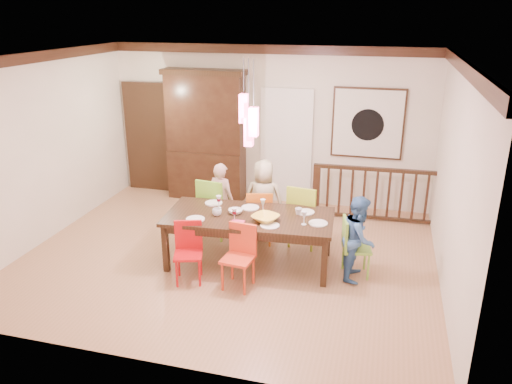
% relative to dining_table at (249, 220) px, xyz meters
% --- Properties ---
extents(floor, '(6.00, 6.00, 0.00)m').
position_rel_dining_table_xyz_m(floor, '(-0.36, 0.12, -0.68)').
color(floor, '#AD7C53').
rests_on(floor, ground).
extents(ceiling, '(6.00, 6.00, 0.00)m').
position_rel_dining_table_xyz_m(ceiling, '(-0.36, 0.12, 2.22)').
color(ceiling, white).
rests_on(ceiling, wall_back).
extents(wall_back, '(6.00, 0.00, 6.00)m').
position_rel_dining_table_xyz_m(wall_back, '(-0.36, 2.62, 0.77)').
color(wall_back, beige).
rests_on(wall_back, floor).
extents(wall_left, '(0.00, 5.00, 5.00)m').
position_rel_dining_table_xyz_m(wall_left, '(-3.36, 0.12, 0.77)').
color(wall_left, beige).
rests_on(wall_left, floor).
extents(wall_right, '(0.00, 5.00, 5.00)m').
position_rel_dining_table_xyz_m(wall_right, '(2.64, 0.12, 0.77)').
color(wall_right, beige).
rests_on(wall_right, floor).
extents(crown_molding, '(6.00, 5.00, 0.16)m').
position_rel_dining_table_xyz_m(crown_molding, '(-0.36, 0.12, 2.14)').
color(crown_molding, black).
rests_on(crown_molding, wall_back).
extents(panel_door, '(1.04, 0.07, 2.24)m').
position_rel_dining_table_xyz_m(panel_door, '(-2.76, 2.57, 0.37)').
color(panel_door, black).
rests_on(panel_door, wall_back).
extents(white_doorway, '(0.97, 0.05, 2.22)m').
position_rel_dining_table_xyz_m(white_doorway, '(-0.01, 2.59, 0.37)').
color(white_doorway, silver).
rests_on(white_doorway, wall_back).
extents(painting, '(1.25, 0.06, 1.25)m').
position_rel_dining_table_xyz_m(painting, '(1.44, 2.59, 0.92)').
color(painting, black).
rests_on(painting, wall_back).
extents(pendant_cluster, '(0.27, 0.21, 1.14)m').
position_rel_dining_table_xyz_m(pendant_cluster, '(0.00, -0.00, 1.43)').
color(pendant_cluster, '#FF4C7F').
rests_on(pendant_cluster, ceiling).
extents(dining_table, '(2.43, 1.24, 0.75)m').
position_rel_dining_table_xyz_m(dining_table, '(0.00, 0.00, 0.00)').
color(dining_table, black).
rests_on(dining_table, floor).
extents(chair_far_left, '(0.51, 0.51, 1.00)m').
position_rel_dining_table_xyz_m(chair_far_left, '(-0.78, 0.76, -0.10)').
color(chair_far_left, '#7AC531').
rests_on(chair_far_left, floor).
extents(chair_far_mid, '(0.49, 0.49, 0.88)m').
position_rel_dining_table_xyz_m(chair_far_mid, '(-0.03, 0.71, -0.17)').
color(chair_far_mid, '#BE5611').
rests_on(chair_far_mid, floor).
extents(chair_far_right, '(0.52, 0.52, 1.01)m').
position_rel_dining_table_xyz_m(chair_far_right, '(0.67, 0.80, -0.10)').
color(chair_far_right, '#96AD25').
rests_on(chair_far_right, floor).
extents(chair_near_left, '(0.47, 0.47, 0.82)m').
position_rel_dining_table_xyz_m(chair_near_left, '(-0.65, -0.71, -0.20)').
color(chair_near_left, red).
rests_on(chair_near_left, floor).
extents(chair_near_mid, '(0.43, 0.43, 0.85)m').
position_rel_dining_table_xyz_m(chair_near_mid, '(0.04, -0.69, -0.19)').
color(chair_near_mid, red).
rests_on(chair_near_mid, floor).
extents(chair_end_right, '(0.45, 0.45, 0.83)m').
position_rel_dining_table_xyz_m(chair_end_right, '(1.51, 0.05, -0.20)').
color(chair_end_right, '#7BBD3D').
rests_on(chair_end_right, floor).
extents(china_hutch, '(1.56, 0.46, 2.47)m').
position_rel_dining_table_xyz_m(china_hutch, '(-1.53, 2.42, 0.56)').
color(china_hutch, black).
rests_on(china_hutch, floor).
extents(balustrade, '(2.19, 0.16, 0.96)m').
position_rel_dining_table_xyz_m(balustrade, '(1.69, 2.07, -0.18)').
color(balustrade, black).
rests_on(balustrade, floor).
extents(person_far_left, '(0.50, 0.39, 1.23)m').
position_rel_dining_table_xyz_m(person_far_left, '(-0.69, 0.80, -0.06)').
color(person_far_left, beige).
rests_on(person_far_left, floor).
extents(person_far_mid, '(0.66, 0.45, 1.30)m').
position_rel_dining_table_xyz_m(person_far_mid, '(-0.02, 0.90, -0.03)').
color(person_far_mid, '#BAB08C').
rests_on(person_far_mid, floor).
extents(person_end_right, '(0.49, 0.60, 1.18)m').
position_rel_dining_table_xyz_m(person_end_right, '(1.54, -0.01, -0.09)').
color(person_end_right, '#3E6EAE').
rests_on(person_end_right, floor).
extents(serving_bowl, '(0.46, 0.46, 0.09)m').
position_rel_dining_table_xyz_m(serving_bowl, '(0.27, -0.14, 0.12)').
color(serving_bowl, yellow).
rests_on(serving_bowl, dining_table).
extents(small_bowl, '(0.27, 0.27, 0.06)m').
position_rel_dining_table_xyz_m(small_bowl, '(-0.21, 0.01, 0.11)').
color(small_bowl, white).
rests_on(small_bowl, dining_table).
extents(cup_left, '(0.16, 0.16, 0.10)m').
position_rel_dining_table_xyz_m(cup_left, '(-0.44, -0.13, 0.13)').
color(cup_left, silver).
rests_on(cup_left, dining_table).
extents(cup_right, '(0.12, 0.12, 0.09)m').
position_rel_dining_table_xyz_m(cup_right, '(0.66, 0.21, 0.12)').
color(cup_right, silver).
rests_on(cup_right, dining_table).
extents(plate_far_left, '(0.26, 0.26, 0.01)m').
position_rel_dining_table_xyz_m(plate_far_left, '(-0.64, 0.30, 0.08)').
color(plate_far_left, white).
rests_on(plate_far_left, dining_table).
extents(plate_far_mid, '(0.26, 0.26, 0.01)m').
position_rel_dining_table_xyz_m(plate_far_mid, '(-0.06, 0.27, 0.08)').
color(plate_far_mid, white).
rests_on(plate_far_mid, dining_table).
extents(plate_far_right, '(0.26, 0.26, 0.01)m').
position_rel_dining_table_xyz_m(plate_far_right, '(0.75, 0.30, 0.08)').
color(plate_far_right, white).
rests_on(plate_far_right, dining_table).
extents(plate_near_left, '(0.26, 0.26, 0.01)m').
position_rel_dining_table_xyz_m(plate_near_left, '(-0.68, -0.34, 0.08)').
color(plate_near_left, white).
rests_on(plate_near_left, dining_table).
extents(plate_near_mid, '(0.26, 0.26, 0.01)m').
position_rel_dining_table_xyz_m(plate_near_mid, '(0.37, -0.29, 0.08)').
color(plate_near_mid, white).
rests_on(plate_near_mid, dining_table).
extents(plate_end_right, '(0.26, 0.26, 0.01)m').
position_rel_dining_table_xyz_m(plate_end_right, '(0.98, -0.05, 0.08)').
color(plate_end_right, white).
rests_on(plate_end_right, dining_table).
extents(wine_glass_a, '(0.08, 0.08, 0.19)m').
position_rel_dining_table_xyz_m(wine_glass_a, '(-0.50, 0.15, 0.17)').
color(wine_glass_a, '#590C19').
rests_on(wine_glass_a, dining_table).
extents(wine_glass_b, '(0.08, 0.08, 0.19)m').
position_rel_dining_table_xyz_m(wine_glass_b, '(0.15, 0.18, 0.17)').
color(wine_glass_b, silver).
rests_on(wine_glass_b, dining_table).
extents(wine_glass_c, '(0.08, 0.08, 0.19)m').
position_rel_dining_table_xyz_m(wine_glass_c, '(-0.14, -0.25, 0.17)').
color(wine_glass_c, '#590C19').
rests_on(wine_glass_c, dining_table).
extents(wine_glass_d, '(0.08, 0.08, 0.19)m').
position_rel_dining_table_xyz_m(wine_glass_d, '(0.80, -0.12, 0.17)').
color(wine_glass_d, silver).
rests_on(wine_glass_d, dining_table).
extents(napkin, '(0.18, 0.14, 0.01)m').
position_rel_dining_table_xyz_m(napkin, '(-0.08, -0.30, 0.08)').
color(napkin, '#D83359').
rests_on(napkin, dining_table).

